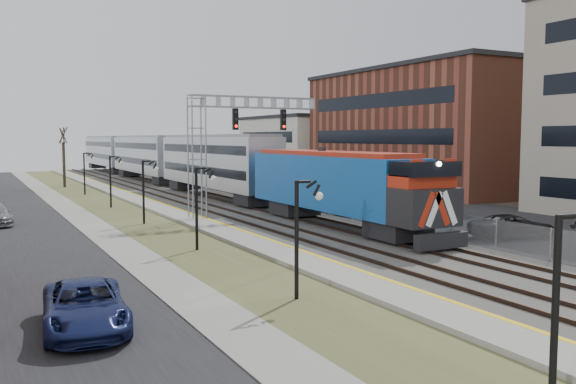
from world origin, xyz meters
TOP-DOWN VIEW (x-y plane):
  - street_west at (-11.50, 35.00)m, footprint 7.00×120.00m
  - sidewalk at (-7.00, 35.00)m, footprint 2.00×120.00m
  - grass_median at (-4.00, 35.00)m, footprint 4.00×120.00m
  - platform at (-1.00, 35.00)m, footprint 2.00×120.00m
  - ballast_bed at (4.00, 35.00)m, footprint 8.00×120.00m
  - parking_lot at (16.00, 35.00)m, footprint 16.00×120.00m
  - platform_edge at (-0.12, 35.00)m, footprint 0.24×120.00m
  - track_near at (2.00, 35.00)m, footprint 1.58×120.00m
  - track_far at (5.50, 35.00)m, footprint 1.58×120.00m
  - train at (5.50, 56.12)m, footprint 3.00×85.85m
  - signal_gantry at (1.22, 27.99)m, footprint 9.00×1.07m
  - lampposts at (-4.00, 18.29)m, footprint 0.14×62.14m
  - fence at (8.20, 35.00)m, footprint 0.04×120.00m
  - buildings_east at (30.00, 31.18)m, footprint 16.00×76.00m
  - car_lot_c at (12.08, 13.50)m, footprint 4.98×3.15m
  - car_lot_d at (11.14, 26.15)m, footprint 5.10×3.21m
  - car_lot_e at (10.64, 29.05)m, footprint 4.64×1.92m
  - car_lot_f at (12.25, 39.91)m, footprint 4.38×2.84m
  - car_street_a at (-10.74, 7.94)m, footprint 2.67×4.96m
  - car_lot_g at (13.25, 46.49)m, footprint 4.85×2.55m

SIDE VIEW (x-z plane):
  - street_west at x=-11.50m, z-range 0.00..0.04m
  - parking_lot at x=16.00m, z-range 0.00..0.04m
  - grass_median at x=-4.00m, z-range 0.00..0.06m
  - sidewalk at x=-7.00m, z-range 0.00..0.08m
  - ballast_bed at x=4.00m, z-range 0.00..0.20m
  - platform at x=-1.00m, z-range 0.00..0.24m
  - platform_edge at x=-0.12m, z-range 0.24..0.25m
  - track_near at x=2.00m, z-range 0.20..0.35m
  - track_far at x=5.50m, z-range 0.20..0.35m
  - car_lot_c at x=12.08m, z-range 0.00..1.28m
  - car_lot_g at x=13.25m, z-range 0.00..1.30m
  - car_street_a at x=-10.74m, z-range 0.00..1.32m
  - car_lot_f at x=12.25m, z-range 0.00..1.36m
  - car_lot_d at x=11.14m, z-range 0.00..1.38m
  - car_lot_e at x=10.64m, z-range 0.00..1.57m
  - fence at x=8.20m, z-range 0.00..1.60m
  - lampposts at x=-4.00m, z-range 0.00..4.00m
  - train at x=5.50m, z-range 0.26..5.58m
  - signal_gantry at x=1.22m, z-range 1.51..9.66m
  - buildings_east at x=30.00m, z-range -1.19..13.81m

